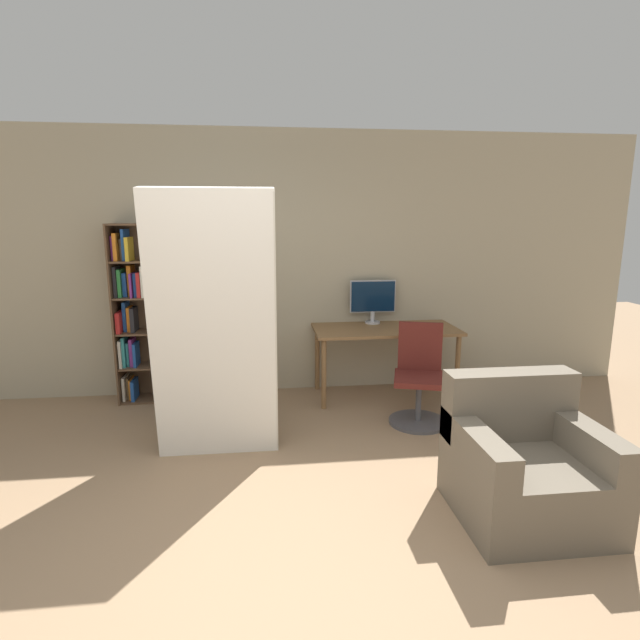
# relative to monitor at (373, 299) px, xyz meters

# --- Properties ---
(ground_plane) EXTENTS (16.00, 16.00, 0.00)m
(ground_plane) POSITION_rel_monitor_xyz_m (-1.13, -3.10, -0.99)
(ground_plane) COLOR #937556
(wall_back) EXTENTS (8.00, 0.06, 2.70)m
(wall_back) POSITION_rel_monitor_xyz_m (-1.13, 0.13, 0.36)
(wall_back) COLOR tan
(wall_back) RESTS_ON ground
(desk) EXTENTS (1.46, 0.69, 0.72)m
(desk) POSITION_rel_monitor_xyz_m (0.08, -0.25, -0.35)
(desk) COLOR brown
(desk) RESTS_ON ground
(monitor) EXTENTS (0.49, 0.16, 0.46)m
(monitor) POSITION_rel_monitor_xyz_m (0.00, 0.00, 0.00)
(monitor) COLOR #B7B7BC
(monitor) RESTS_ON desk
(office_chair) EXTENTS (0.55, 0.55, 0.89)m
(office_chair) POSITION_rel_monitor_xyz_m (0.23, -0.93, -0.64)
(office_chair) COLOR #4C4C51
(office_chair) RESTS_ON ground
(bookshelf) EXTENTS (0.83, 0.34, 1.77)m
(bookshelf) POSITION_rel_monitor_xyz_m (-2.28, -0.03, -0.08)
(bookshelf) COLOR brown
(bookshelf) RESTS_ON ground
(mattress_near) EXTENTS (0.92, 0.39, 2.04)m
(mattress_near) POSITION_rel_monitor_xyz_m (-1.52, -1.41, 0.03)
(mattress_near) COLOR silver
(mattress_near) RESTS_ON ground
(mattress_far) EXTENTS (0.92, 0.32, 2.04)m
(mattress_far) POSITION_rel_monitor_xyz_m (-1.52, -1.13, 0.03)
(mattress_far) COLOR silver
(mattress_far) RESTS_ON ground
(armchair) EXTENTS (0.85, 0.80, 0.85)m
(armchair) POSITION_rel_monitor_xyz_m (0.43, -2.41, -0.67)
(armchair) COLOR #665B4C
(armchair) RESTS_ON ground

